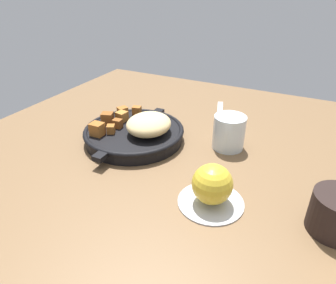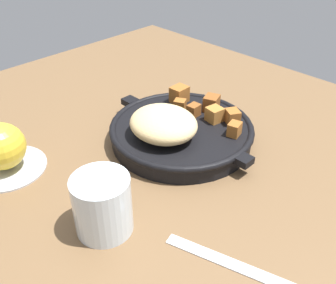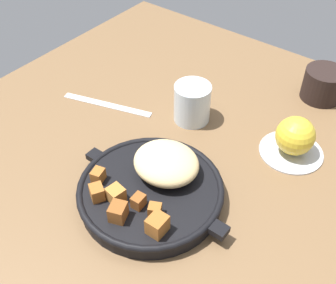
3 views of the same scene
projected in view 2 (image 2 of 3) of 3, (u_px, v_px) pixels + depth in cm
name	position (u px, v px, depth cm)	size (l,w,h in cm)	color
ground_plane	(143.00, 169.00, 63.60)	(102.69, 100.58, 2.40)	brown
cast_iron_skillet	(178.00, 129.00, 66.62)	(29.27, 24.93, 7.68)	black
saucer_plate	(7.00, 167.00, 61.52)	(12.17, 12.17, 0.60)	#B7BABF
red_apple	(1.00, 146.00, 59.27)	(7.39, 7.39, 7.39)	gold
butter_knife	(246.00, 269.00, 45.53)	(20.58, 1.60, 0.36)	silver
water_glass_short	(102.00, 205.00, 48.98)	(7.52, 7.52, 8.12)	silver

